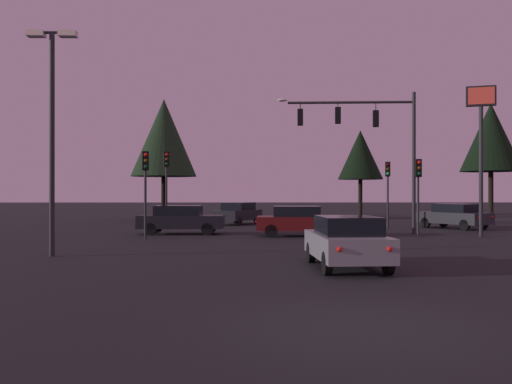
% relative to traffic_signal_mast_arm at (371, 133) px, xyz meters
% --- Properties ---
extents(ground_plane, '(168.00, 168.00, 0.00)m').
position_rel_traffic_signal_mast_arm_xyz_m(ground_plane, '(-4.65, 4.56, -5.42)').
color(ground_plane, black).
rests_on(ground_plane, ground).
extents(traffic_signal_mast_arm, '(7.46, 0.66, 7.63)m').
position_rel_traffic_signal_mast_arm_xyz_m(traffic_signal_mast_arm, '(0.00, 0.00, 0.00)').
color(traffic_signal_mast_arm, '#232326').
rests_on(traffic_signal_mast_arm, ground).
extents(traffic_light_corner_left, '(0.36, 0.38, 4.64)m').
position_rel_traffic_signal_mast_arm_xyz_m(traffic_light_corner_left, '(-11.53, 3.08, -2.15)').
color(traffic_light_corner_left, '#232326').
rests_on(traffic_light_corner_left, ground).
extents(traffic_light_corner_right, '(0.33, 0.37, 3.88)m').
position_rel_traffic_signal_mast_arm_xyz_m(traffic_light_corner_right, '(1.87, -2.26, -2.66)').
color(traffic_light_corner_right, '#232326').
rests_on(traffic_light_corner_right, ground).
extents(traffic_light_median, '(0.34, 0.37, 4.10)m').
position_rel_traffic_signal_mast_arm_xyz_m(traffic_light_median, '(1.94, 3.92, -2.51)').
color(traffic_light_median, '#232326').
rests_on(traffic_light_median, ground).
extents(traffic_light_far_side, '(0.36, 0.38, 4.16)m').
position_rel_traffic_signal_mast_arm_xyz_m(traffic_light_far_side, '(-11.50, -3.47, -2.47)').
color(traffic_light_far_side, '#232326').
rests_on(traffic_light_far_side, ground).
extents(car_nearside_lane, '(2.07, 4.09, 1.52)m').
position_rel_traffic_signal_mast_arm_xyz_m(car_nearside_lane, '(-3.71, -13.26, -4.63)').
color(car_nearside_lane, gray).
rests_on(car_nearside_lane, ground).
extents(car_crossing_left, '(4.47, 2.16, 1.52)m').
position_rel_traffic_signal_mast_arm_xyz_m(car_crossing_left, '(-4.06, -1.88, -4.63)').
color(car_crossing_left, '#4C0F0F').
rests_on(car_crossing_left, ground).
extents(car_crossing_right, '(4.60, 1.89, 1.52)m').
position_rel_traffic_signal_mast_arm_xyz_m(car_crossing_right, '(-10.23, -0.47, -4.63)').
color(car_crossing_right, black).
rests_on(car_crossing_right, ground).
extents(car_far_lane, '(3.49, 4.38, 1.52)m').
position_rel_traffic_signal_mast_arm_xyz_m(car_far_lane, '(-7.40, 8.10, -4.63)').
color(car_far_lane, black).
rests_on(car_far_lane, ground).
extents(car_parked_lot, '(3.85, 4.67, 1.52)m').
position_rel_traffic_signal_mast_arm_xyz_m(car_parked_lot, '(5.94, 3.65, -4.62)').
color(car_parked_lot, '#232328').
rests_on(car_parked_lot, ground).
extents(parking_lot_lamp_post, '(1.70, 0.36, 7.81)m').
position_rel_traffic_signal_mast_arm_xyz_m(parking_lot_lamp_post, '(-13.39, -10.26, -0.46)').
color(parking_lot_lamp_post, '#232326').
rests_on(parking_lot_lamp_post, ground).
extents(store_sign_illuminated, '(1.41, 0.64, 7.53)m').
position_rel_traffic_signal_mast_arm_xyz_m(store_sign_illuminated, '(5.01, -2.30, 0.05)').
color(store_sign_illuminated, '#232326').
rests_on(store_sign_illuminated, ground).
extents(tree_behind_sign, '(4.28, 4.28, 8.14)m').
position_rel_traffic_signal_mast_arm_xyz_m(tree_behind_sign, '(3.96, 21.84, 0.35)').
color(tree_behind_sign, black).
rests_on(tree_behind_sign, ground).
extents(tree_left_far, '(4.32, 4.32, 8.75)m').
position_rel_traffic_signal_mast_arm_xyz_m(tree_left_far, '(11.02, 9.86, 0.81)').
color(tree_left_far, black).
rests_on(tree_left_far, ground).
extents(tree_center_horizon, '(5.18, 5.18, 9.63)m').
position_rel_traffic_signal_mast_arm_xyz_m(tree_center_horizon, '(-13.38, 13.57, 1.12)').
color(tree_center_horizon, black).
rests_on(tree_center_horizon, ground).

